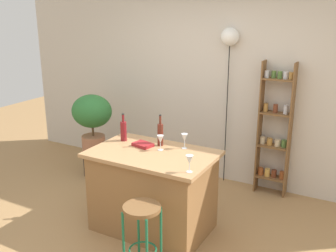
# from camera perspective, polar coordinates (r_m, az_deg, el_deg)

# --- Properties ---
(ground) EXTENTS (12.00, 12.00, 0.00)m
(ground) POSITION_cam_1_polar(r_m,az_deg,el_deg) (4.33, -4.27, -16.19)
(ground) COLOR #A37A4C
(back_wall) EXTENTS (6.40, 0.10, 2.80)m
(back_wall) POSITION_cam_1_polar(r_m,az_deg,el_deg) (5.44, 6.72, 6.67)
(back_wall) COLOR beige
(back_wall) RESTS_ON ground
(kitchen_counter) EXTENTS (1.31, 0.83, 0.90)m
(kitchen_counter) POSITION_cam_1_polar(r_m,az_deg,el_deg) (4.33, -2.21, -9.30)
(kitchen_counter) COLOR olive
(kitchen_counter) RESTS_ON ground
(bar_stool) EXTENTS (0.34, 0.34, 0.66)m
(bar_stool) POSITION_cam_1_polar(r_m,az_deg,el_deg) (3.68, -3.75, -13.75)
(bar_stool) COLOR #196642
(bar_stool) RESTS_ON ground
(spice_shelf) EXTENTS (0.40, 0.18, 1.73)m
(spice_shelf) POSITION_cam_1_polar(r_m,az_deg,el_deg) (5.16, 15.11, -0.61)
(spice_shelf) COLOR brown
(spice_shelf) RESTS_ON ground
(plant_stool) EXTENTS (0.33, 0.33, 0.39)m
(plant_stool) POSITION_cam_1_polar(r_m,az_deg,el_deg) (5.85, -10.53, -5.12)
(plant_stool) COLOR #2D2823
(plant_stool) RESTS_ON ground
(potted_plant) EXTENTS (0.58, 0.52, 0.80)m
(potted_plant) POSITION_cam_1_polar(r_m,az_deg,el_deg) (5.62, -10.91, 1.48)
(potted_plant) COLOR #A86B4C
(potted_plant) RESTS_ON plant_stool
(bottle_olive_oil) EXTENTS (0.06, 0.06, 0.35)m
(bottle_olive_oil) POSITION_cam_1_polar(r_m,az_deg,el_deg) (4.30, -1.11, -1.15)
(bottle_olive_oil) COLOR #5B2319
(bottle_olive_oil) RESTS_ON kitchen_counter
(bottle_spirits_clear) EXTENTS (0.07, 0.07, 0.32)m
(bottle_spirits_clear) POSITION_cam_1_polar(r_m,az_deg,el_deg) (4.49, -6.44, -0.65)
(bottle_spirits_clear) COLOR maroon
(bottle_spirits_clear) RESTS_ON kitchen_counter
(wine_glass_left) EXTENTS (0.07, 0.07, 0.16)m
(wine_glass_left) POSITION_cam_1_polar(r_m,az_deg,el_deg) (3.63, 3.12, -4.95)
(wine_glass_left) COLOR silver
(wine_glass_left) RESTS_ON kitchen_counter
(wine_glass_center) EXTENTS (0.07, 0.07, 0.16)m
(wine_glass_center) POSITION_cam_1_polar(r_m,az_deg,el_deg) (4.17, -1.11, -1.98)
(wine_glass_center) COLOR silver
(wine_glass_center) RESTS_ON kitchen_counter
(wine_glass_right) EXTENTS (0.07, 0.07, 0.16)m
(wine_glass_right) POSITION_cam_1_polar(r_m,az_deg,el_deg) (4.22, 2.39, -1.74)
(wine_glass_right) COLOR silver
(wine_glass_right) RESTS_ON kitchen_counter
(cookbook) EXTENTS (0.24, 0.19, 0.03)m
(cookbook) POSITION_cam_1_polar(r_m,az_deg,el_deg) (4.32, -3.64, -2.70)
(cookbook) COLOR maroon
(cookbook) RESTS_ON kitchen_counter
(pendant_globe_light) EXTENTS (0.24, 0.24, 2.11)m
(pendant_globe_light) POSITION_cam_1_polar(r_m,az_deg,el_deg) (5.18, 8.93, 12.39)
(pendant_globe_light) COLOR black
(pendant_globe_light) RESTS_ON ground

